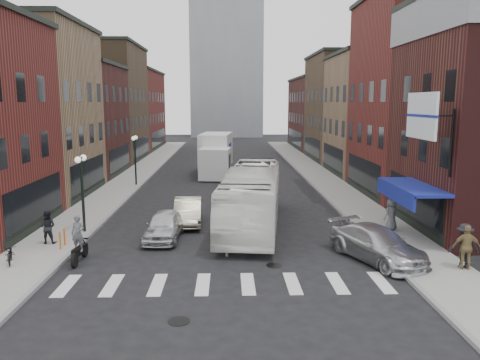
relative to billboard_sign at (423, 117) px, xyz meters
name	(u,v)px	position (x,y,z in m)	size (l,w,h in m)	color
ground	(227,258)	(-8.59, -0.50, -6.13)	(160.00, 160.00, 0.00)	black
sidewalk_left	(133,178)	(-17.09, 21.50, -6.06)	(3.00, 74.00, 0.15)	gray
sidewalk_right	(320,177)	(-0.09, 21.50, -6.06)	(3.00, 74.00, 0.15)	gray
curb_left	(149,178)	(-15.59, 21.50, -6.13)	(0.20, 74.00, 0.16)	gray
curb_right	(304,178)	(-1.59, 21.50, -6.13)	(0.20, 74.00, 0.16)	gray
crosswalk_stripes	(227,284)	(-8.59, -3.50, -6.13)	(12.00, 2.20, 0.01)	silver
bldg_left_mid_a	(14,111)	(-23.58, 13.50, 0.02)	(10.30, 10.20, 12.30)	olive
bldg_left_mid_b	(64,120)	(-23.58, 23.50, -0.98)	(10.30, 10.20, 10.30)	#3F1616
bldg_left_far_a	(96,103)	(-23.58, 34.50, 0.52)	(10.30, 12.20, 13.30)	#4D3A26
bldg_left_far_b	(123,110)	(-23.58, 48.50, -0.48)	(10.30, 16.20, 11.30)	maroon
bldg_right_mid_a	(435,97)	(6.41, 13.50, 1.02)	(10.30, 10.20, 14.30)	maroon
bldg_right_mid_b	(387,114)	(6.41, 23.50, -0.48)	(10.30, 10.20, 11.30)	olive
bldg_right_far_a	(355,108)	(6.41, 34.50, 0.02)	(10.30, 12.20, 12.30)	#4D3A26
bldg_right_far_b	(329,113)	(6.41, 48.50, -0.98)	(10.30, 16.20, 10.30)	#3F1616
awning_blue	(409,188)	(0.34, 2.00, -3.50)	(1.80, 5.00, 0.78)	navy
billboard_sign	(423,117)	(0.00, 0.00, 0.00)	(1.52, 3.00, 3.70)	black
distant_tower	(226,10)	(-8.59, 77.50, 18.87)	(14.00, 14.00, 50.00)	#9399A0
streetlamp_near	(82,179)	(-15.99, 3.50, -3.22)	(0.32, 1.22, 4.11)	black
streetlamp_far	(135,151)	(-15.99, 17.50, -3.22)	(0.32, 1.22, 4.11)	black
bike_rack	(62,239)	(-16.19, 0.80, -5.58)	(0.08, 0.68, 0.80)	#D8590C
box_truck	(216,155)	(-9.62, 23.40, -4.24)	(3.25, 9.02, 3.83)	silver
motorcycle_rider	(79,241)	(-14.89, -0.90, -5.16)	(0.61, 2.03, 2.07)	black
transit_bus	(252,197)	(-7.19, 4.88, -4.49)	(2.76, 11.79, 3.28)	white
sedan_left_near	(164,225)	(-11.72, 2.50, -5.42)	(1.67, 4.16, 1.42)	silver
sedan_left_far	(188,211)	(-10.78, 5.50, -5.43)	(1.50, 4.29, 1.41)	beige
curb_car	(377,244)	(-2.09, -0.99, -5.41)	(2.03, 5.01, 1.45)	silver
parked_bicycle	(10,253)	(-17.63, -1.27, -5.59)	(0.53, 1.51, 0.79)	black
ped_left_solo	(47,227)	(-17.08, 1.45, -5.18)	(0.78, 0.45, 1.60)	black
ped_right_a	(464,246)	(1.01, -2.34, -5.07)	(1.18, 0.58, 1.82)	black
ped_right_b	(467,247)	(1.01, -2.54, -5.08)	(1.06, 0.53, 1.81)	olive
ped_right_c	(391,214)	(0.03, 3.35, -5.14)	(0.83, 0.54, 1.69)	#5A5B61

